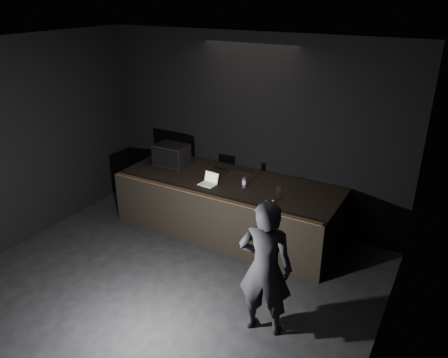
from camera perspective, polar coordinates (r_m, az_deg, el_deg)
ground at (r=6.42m, az=-11.88°, el=-17.27°), size 7.00×7.00×0.00m
room_walls at (r=5.34m, az=-13.66°, el=-0.55°), size 6.10×7.10×3.52m
stage_riser at (r=8.00m, az=0.56°, el=-3.57°), size 4.00×1.50×1.00m
riser_lip at (r=7.22m, az=-2.15°, el=-2.23°), size 3.92×0.10×0.01m
stage_monitor at (r=8.49m, az=-6.89°, el=3.13°), size 0.63×0.47×0.41m
cable at (r=8.26m, az=0.33°, el=1.24°), size 1.01×0.03×0.02m
laptop at (r=7.66m, az=-1.95°, el=-0.29°), size 0.31×0.28×0.19m
beer_can at (r=7.53m, az=2.65°, el=-0.44°), size 0.07×0.07×0.18m
plastic_cup at (r=7.39m, az=7.15°, el=-1.40°), size 0.08×0.08×0.10m
wii_remote at (r=7.00m, az=6.22°, el=-3.14°), size 0.05×0.16×0.03m
person at (r=5.58m, az=5.41°, el=-11.53°), size 0.77×0.58×1.89m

